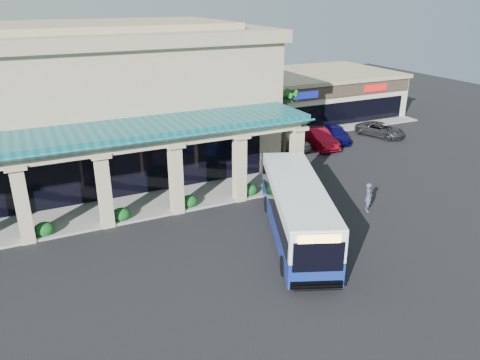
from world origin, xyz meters
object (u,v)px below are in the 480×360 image
transit_bus (296,211)px  car_silver (289,140)px  car_gray (380,130)px  car_red (337,134)px  pedestrian (368,197)px  car_white (318,138)px

transit_bus → car_silver: 17.09m
car_silver → car_gray: (10.24, -0.73, -0.14)m
car_silver → car_red: car_silver is taller
car_red → pedestrian: bearing=-97.8°
car_white → car_silver: bearing=166.2°
pedestrian → car_white: bearing=2.8°
car_white → pedestrian: bearing=-106.0°
car_silver → car_white: car_white is taller
car_white → car_gray: (7.62, 0.17, -0.17)m
car_silver → pedestrian: bearing=-106.9°
car_white → car_gray: size_ratio=1.06×
pedestrian → car_gray: pedestrian is taller
car_white → car_red: size_ratio=1.13×
car_red → transit_bus: bearing=-111.8°
car_silver → car_white: (2.63, -0.90, 0.04)m
transit_bus → pedestrian: (6.16, 0.95, -0.70)m
transit_bus → car_white: transit_bus is taller
transit_bus → car_gray: (18.79, 14.05, -1.00)m
transit_bus → car_gray: 23.48m
transit_bus → car_gray: size_ratio=2.45×
transit_bus → car_silver: transit_bus is taller
transit_bus → pedestrian: bearing=31.2°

